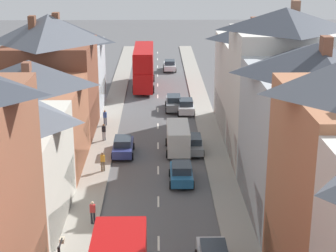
# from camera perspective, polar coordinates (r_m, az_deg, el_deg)

# --- Properties ---
(pavement_left) EXTENTS (2.20, 104.00, 0.14)m
(pavement_left) POSITION_cam_1_polar(r_m,az_deg,el_deg) (54.26, -6.42, -1.25)
(pavement_left) COLOR gray
(pavement_left) RESTS_ON ground
(pavement_right) EXTENTS (2.20, 104.00, 0.14)m
(pavement_right) POSITION_cam_1_polar(r_m,az_deg,el_deg) (54.26, 4.37, -1.19)
(pavement_right) COLOR gray
(pavement_right) RESTS_ON ground
(centre_line_dashes) EXTENTS (0.14, 97.80, 0.01)m
(centre_line_dashes) POSITION_cam_1_polar(r_m,az_deg,el_deg) (52.15, -1.02, -2.01)
(centre_line_dashes) COLOR silver
(centre_line_dashes) RESTS_ON ground
(terrace_row_right) EXTENTS (8.00, 58.16, 13.76)m
(terrace_row_right) POSITION_cam_1_polar(r_m,az_deg,el_deg) (33.87, 16.50, -2.77)
(terrace_row_right) COLOR brown
(terrace_row_right) RESTS_ON ground
(double_decker_bus_mid_street) EXTENTS (2.74, 10.80, 5.30)m
(double_decker_bus_mid_street) POSITION_cam_1_polar(r_m,az_deg,el_deg) (73.22, -2.49, 6.06)
(double_decker_bus_mid_street) COLOR #B70F0F
(double_decker_bus_mid_street) RESTS_ON ground
(car_near_silver) EXTENTS (1.90, 4.35, 1.58)m
(car_near_silver) POSITION_cam_1_polar(r_m,az_deg,el_deg) (50.35, 2.51, -1.80)
(car_near_silver) COLOR gray
(car_near_silver) RESTS_ON ground
(car_parked_left_a) EXTENTS (1.90, 4.16, 1.62)m
(car_parked_left_a) POSITION_cam_1_polar(r_m,az_deg,el_deg) (83.87, 0.17, 6.19)
(car_parked_left_a) COLOR silver
(car_parked_left_a) RESTS_ON ground
(car_parked_right_a) EXTENTS (1.90, 4.55, 1.71)m
(car_parked_right_a) POSITION_cam_1_polar(r_m,az_deg,el_deg) (63.39, 0.58, 2.41)
(car_parked_right_a) COLOR gray
(car_parked_right_a) RESTS_ON ground
(car_mid_black) EXTENTS (1.90, 4.24, 1.63)m
(car_mid_black) POSITION_cam_1_polar(r_m,az_deg,el_deg) (49.79, -4.60, -2.04)
(car_mid_black) COLOR navy
(car_mid_black) RESTS_ON ground
(car_mid_white) EXTENTS (1.90, 3.89, 1.64)m
(car_mid_white) POSITION_cam_1_polar(r_m,az_deg,el_deg) (43.85, 1.35, -4.80)
(car_mid_white) COLOR #236093
(car_mid_white) RESTS_ON ground
(car_far_grey) EXTENTS (1.90, 3.85, 1.65)m
(car_far_grey) POSITION_cam_1_polar(r_m,az_deg,el_deg) (62.03, 1.82, 2.02)
(car_far_grey) COLOR silver
(car_far_grey) RESTS_ON ground
(delivery_van) EXTENTS (2.20, 5.20, 2.41)m
(delivery_van) POSITION_cam_1_polar(r_m,az_deg,el_deg) (50.26, 1.03, -1.17)
(delivery_van) COLOR silver
(delivery_van) RESTS_ON ground
(pedestrian_mid_left) EXTENTS (0.36, 0.22, 1.61)m
(pedestrian_mid_left) POSITION_cam_1_polar(r_m,az_deg,el_deg) (37.64, -7.66, -8.59)
(pedestrian_mid_left) COLOR #23232D
(pedestrian_mid_left) RESTS_ON pavement_left
(pedestrian_mid_right) EXTENTS (0.36, 0.22, 1.61)m
(pedestrian_mid_right) POSITION_cam_1_polar(r_m,az_deg,el_deg) (46.00, -6.65, -3.53)
(pedestrian_mid_right) COLOR brown
(pedestrian_mid_right) RESTS_ON pavement_left
(pedestrian_far_left) EXTENTS (0.36, 0.22, 1.61)m
(pedestrian_far_left) POSITION_cam_1_polar(r_m,az_deg,el_deg) (53.24, -6.54, -0.54)
(pedestrian_far_left) COLOR gray
(pedestrian_far_left) RESTS_ON pavement_left
(pedestrian_far_right) EXTENTS (0.36, 0.22, 1.61)m
(pedestrian_far_right) POSITION_cam_1_polar(r_m,az_deg,el_deg) (57.73, -6.42, 0.93)
(pedestrian_far_right) COLOR #3D4256
(pedestrian_far_right) RESTS_ON pavement_left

